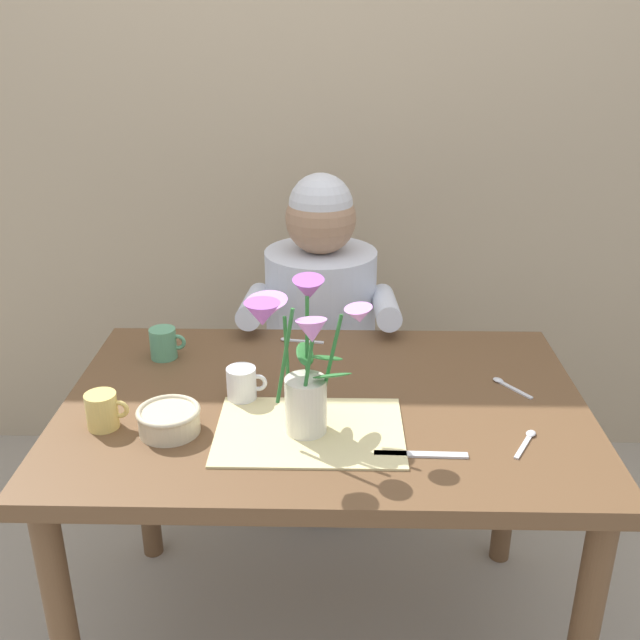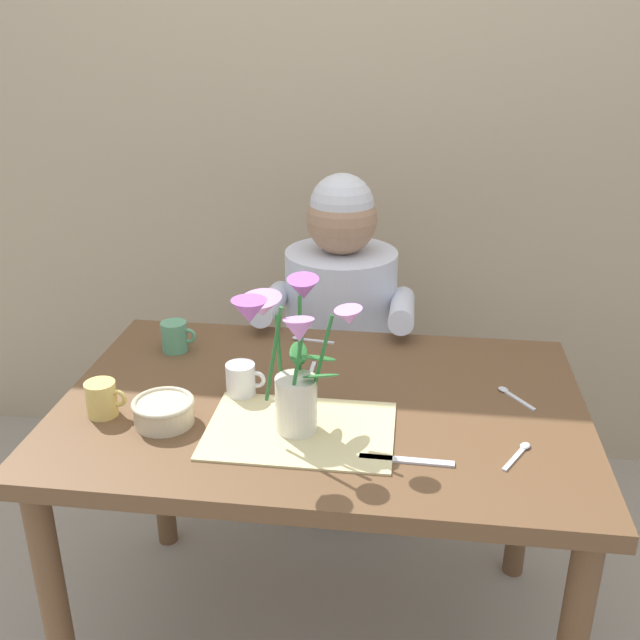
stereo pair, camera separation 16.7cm
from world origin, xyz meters
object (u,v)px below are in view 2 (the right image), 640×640
(flower_vase, at_px, (291,356))
(coffee_cup, at_px, (241,380))
(seated_person, at_px, (340,354))
(tea_cup, at_px, (102,399))
(dinner_knife, at_px, (406,460))
(ceramic_bowl, at_px, (164,411))
(ceramic_mug, at_px, (175,336))

(flower_vase, xyz_separation_m, coffee_cup, (-0.14, 0.13, -0.13))
(seated_person, relative_size, tea_cup, 12.20)
(flower_vase, height_order, tea_cup, flower_vase)
(dinner_knife, distance_m, coffee_cup, 0.45)
(flower_vase, relative_size, coffee_cup, 3.46)
(tea_cup, bearing_deg, ceramic_bowl, -6.24)
(ceramic_bowl, distance_m, tea_cup, 0.15)
(seated_person, relative_size, ceramic_bowl, 8.35)
(ceramic_bowl, xyz_separation_m, coffee_cup, (0.14, 0.14, 0.01))
(dinner_knife, distance_m, ceramic_mug, 0.76)
(ceramic_bowl, bearing_deg, tea_cup, 173.76)
(tea_cup, bearing_deg, ceramic_mug, 80.53)
(flower_vase, height_order, ceramic_mug, flower_vase)
(seated_person, distance_m, dinner_knife, 0.89)
(tea_cup, bearing_deg, dinner_knife, -8.15)
(flower_vase, bearing_deg, coffee_cup, 137.26)
(dinner_knife, bearing_deg, seated_person, 105.93)
(seated_person, relative_size, coffee_cup, 12.20)
(seated_person, bearing_deg, flower_vase, -93.01)
(seated_person, height_order, tea_cup, seated_person)
(ceramic_bowl, relative_size, coffee_cup, 1.46)
(ceramic_bowl, height_order, dinner_knife, ceramic_bowl)
(ceramic_bowl, bearing_deg, dinner_knife, -8.67)
(dinner_knife, bearing_deg, ceramic_mug, 145.75)
(coffee_cup, height_order, tea_cup, same)
(seated_person, xyz_separation_m, dinner_knife, (0.22, -0.84, 0.18))
(coffee_cup, bearing_deg, ceramic_bowl, -134.43)
(coffee_cup, height_order, ceramic_mug, same)
(seated_person, relative_size, flower_vase, 3.53)
(ceramic_bowl, relative_size, ceramic_mug, 1.46)
(seated_person, relative_size, ceramic_mug, 12.20)
(flower_vase, height_order, dinner_knife, flower_vase)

